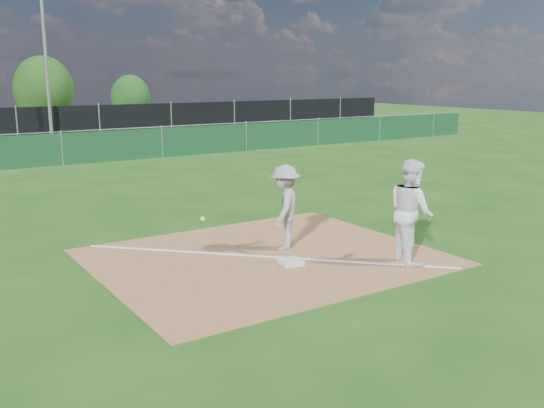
% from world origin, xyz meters
% --- Properties ---
extents(ground, '(90.00, 90.00, 0.00)m').
position_xyz_m(ground, '(0.00, 10.00, 0.00)').
color(ground, '#1B4B10').
rests_on(ground, ground).
extents(infield_dirt, '(6.00, 5.00, 0.02)m').
position_xyz_m(infield_dirt, '(0.00, 1.00, 0.01)').
color(infield_dirt, '#95643B').
rests_on(infield_dirt, ground).
extents(foul_line, '(5.01, 5.01, 0.01)m').
position_xyz_m(foul_line, '(0.00, 1.00, 0.03)').
color(foul_line, white).
rests_on(foul_line, infield_dirt).
extents(green_fence, '(44.00, 0.05, 1.20)m').
position_xyz_m(green_fence, '(0.00, 15.00, 0.60)').
color(green_fence, '#0E351B').
rests_on(green_fence, ground).
extents(black_fence, '(46.00, 0.04, 1.80)m').
position_xyz_m(black_fence, '(0.00, 23.00, 0.90)').
color(black_fence, black).
rests_on(black_fence, ground).
extents(parking_lot, '(46.00, 9.00, 0.01)m').
position_xyz_m(parking_lot, '(0.00, 28.00, 0.01)').
color(parking_lot, black).
rests_on(parking_lot, ground).
extents(light_pole, '(0.16, 0.16, 8.00)m').
position_xyz_m(light_pole, '(1.50, 22.70, 4.00)').
color(light_pole, slate).
rests_on(light_pole, ground).
extents(first_base, '(0.44, 0.44, 0.08)m').
position_xyz_m(first_base, '(0.14, 0.37, 0.06)').
color(first_base, silver).
rests_on(first_base, infield_dirt).
extents(play_at_first, '(2.54, 1.18, 1.64)m').
position_xyz_m(play_at_first, '(0.63, 1.27, 0.84)').
color(play_at_first, '#A5A5A8').
rests_on(play_at_first, infield_dirt).
extents(runner, '(0.98, 1.10, 1.88)m').
position_xyz_m(runner, '(2.05, -0.64, 0.94)').
color(runner, white).
rests_on(runner, ground).
extents(car_right, '(4.82, 3.18, 1.30)m').
position_xyz_m(car_right, '(5.79, 27.74, 0.66)').
color(car_right, black).
rests_on(car_right, parking_lot).
extents(tree_mid, '(3.86, 3.86, 4.58)m').
position_xyz_m(tree_mid, '(3.99, 34.41, 2.36)').
color(tree_mid, '#382316').
rests_on(tree_mid, ground).
extents(tree_right, '(2.81, 2.81, 3.33)m').
position_xyz_m(tree_right, '(9.93, 34.30, 1.71)').
color(tree_right, '#382316').
rests_on(tree_right, ground).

